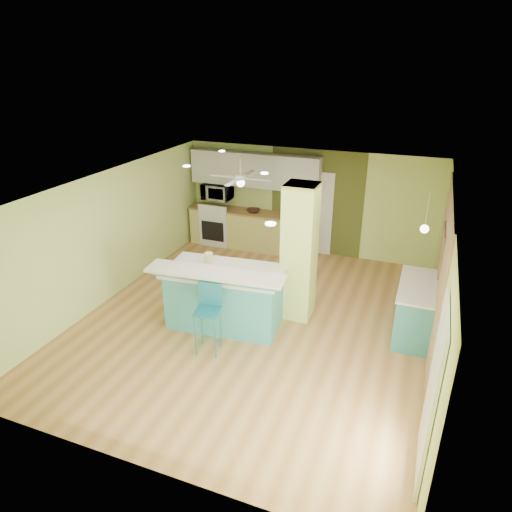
# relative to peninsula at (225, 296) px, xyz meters

# --- Properties ---
(floor) EXTENTS (6.00, 7.00, 0.01)m
(floor) POSITION_rel_peninsula_xyz_m (0.45, 0.30, -0.58)
(floor) COLOR #A66F3A
(floor) RESTS_ON ground
(ceiling) EXTENTS (6.00, 7.00, 0.01)m
(ceiling) POSITION_rel_peninsula_xyz_m (0.45, 0.30, 1.93)
(ceiling) COLOR white
(ceiling) RESTS_ON wall_back
(wall_back) EXTENTS (6.00, 0.01, 2.50)m
(wall_back) POSITION_rel_peninsula_xyz_m (0.45, 3.80, 0.68)
(wall_back) COLOR #C8DD76
(wall_back) RESTS_ON floor
(wall_front) EXTENTS (6.00, 0.01, 2.50)m
(wall_front) POSITION_rel_peninsula_xyz_m (0.45, -3.21, 0.68)
(wall_front) COLOR #C8DD76
(wall_front) RESTS_ON floor
(wall_left) EXTENTS (0.01, 7.00, 2.50)m
(wall_left) POSITION_rel_peninsula_xyz_m (-2.55, 0.30, 0.68)
(wall_left) COLOR #C8DD76
(wall_left) RESTS_ON floor
(wall_right) EXTENTS (0.01, 7.00, 2.50)m
(wall_right) POSITION_rel_peninsula_xyz_m (3.46, 0.30, 0.68)
(wall_right) COLOR #C8DD76
(wall_right) RESTS_ON floor
(wood_panel) EXTENTS (0.02, 3.40, 2.50)m
(wood_panel) POSITION_rel_peninsula_xyz_m (3.44, 0.90, 0.68)
(wood_panel) COLOR #917052
(wood_panel) RESTS_ON floor
(olive_accent) EXTENTS (2.20, 0.02, 2.50)m
(olive_accent) POSITION_rel_peninsula_xyz_m (0.65, 3.78, 0.68)
(olive_accent) COLOR #4D5321
(olive_accent) RESTS_ON floor
(interior_door) EXTENTS (0.82, 0.05, 2.00)m
(interior_door) POSITION_rel_peninsula_xyz_m (0.65, 3.76, 0.43)
(interior_door) COLOR white
(interior_door) RESTS_ON floor
(french_door) EXTENTS (0.04, 1.08, 2.10)m
(french_door) POSITION_rel_peninsula_xyz_m (3.42, -2.00, 0.48)
(french_door) COLOR white
(french_door) RESTS_ON floor
(column) EXTENTS (0.55, 0.55, 2.50)m
(column) POSITION_rel_peninsula_xyz_m (1.10, 0.80, 0.68)
(column) COLOR #CBE56A
(column) RESTS_ON floor
(kitchen_run) EXTENTS (3.25, 0.63, 0.94)m
(kitchen_run) POSITION_rel_peninsula_xyz_m (-0.85, 3.50, -0.10)
(kitchen_run) COLOR #CAC469
(kitchen_run) RESTS_ON floor
(stove) EXTENTS (0.76, 0.66, 1.08)m
(stove) POSITION_rel_peninsula_xyz_m (-1.80, 3.49, -0.11)
(stove) COLOR silver
(stove) RESTS_ON floor
(upper_cabinets) EXTENTS (3.20, 0.34, 0.80)m
(upper_cabinets) POSITION_rel_peninsula_xyz_m (-0.85, 3.62, 1.38)
(upper_cabinets) COLOR silver
(upper_cabinets) RESTS_ON wall_back
(microwave) EXTENTS (0.70, 0.48, 0.39)m
(microwave) POSITION_rel_peninsula_xyz_m (-1.80, 3.50, 0.78)
(microwave) COLOR white
(microwave) RESTS_ON wall_back
(ceiling_fan) EXTENTS (1.41, 1.41, 0.61)m
(ceiling_fan) POSITION_rel_peninsula_xyz_m (-0.65, 2.30, 1.51)
(ceiling_fan) COLOR silver
(ceiling_fan) RESTS_ON ceiling
(pendant_lamp) EXTENTS (0.14, 0.14, 0.69)m
(pendant_lamp) POSITION_rel_peninsula_xyz_m (3.10, 1.05, 1.31)
(pendant_lamp) COLOR white
(pendant_lamp) RESTS_ON ceiling
(wall_decor) EXTENTS (0.03, 0.90, 0.70)m
(wall_decor) POSITION_rel_peninsula_xyz_m (3.42, 1.10, 0.98)
(wall_decor) COLOR brown
(wall_decor) RESTS_ON wood_panel
(peninsula) EXTENTS (2.34, 1.42, 1.23)m
(peninsula) POSITION_rel_peninsula_xyz_m (0.00, 0.00, 0.00)
(peninsula) COLOR teal
(peninsula) RESTS_ON floor
(bar_stool) EXTENTS (0.45, 0.45, 1.17)m
(bar_stool) POSITION_rel_peninsula_xyz_m (0.09, -0.78, 0.21)
(bar_stool) COLOR teal
(bar_stool) RESTS_ON floor
(side_counter) EXTENTS (0.62, 1.46, 0.94)m
(side_counter) POSITION_rel_peninsula_xyz_m (3.15, 0.91, -0.10)
(side_counter) COLOR teal
(side_counter) RESTS_ON floor
(fruit_bowl) EXTENTS (0.36, 0.36, 0.08)m
(fruit_bowl) POSITION_rel_peninsula_xyz_m (-0.82, 3.47, 0.41)
(fruit_bowl) COLOR #3C2218
(fruit_bowl) RESTS_ON kitchen_run
(canister) EXTENTS (0.15, 0.15, 0.17)m
(canister) POSITION_rel_peninsula_xyz_m (-0.40, 0.23, 0.58)
(canister) COLOR yellow
(canister) RESTS_ON peninsula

